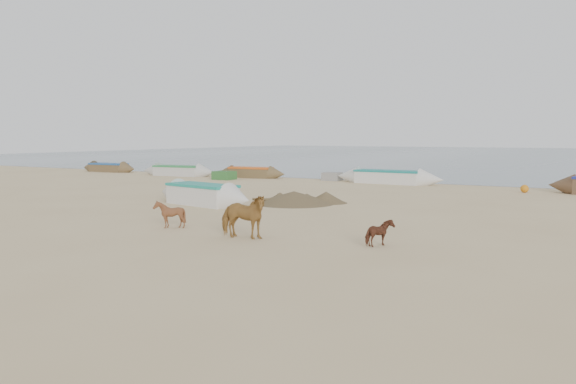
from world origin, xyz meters
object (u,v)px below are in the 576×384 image
object	(u,v)px
calf_front	(169,214)
calf_right	(380,233)
cow_adult	(243,216)
near_canoe	(202,194)

from	to	relation	value
calf_front	calf_right	distance (m)	7.36
cow_adult	near_canoe	bearing A→B (deg)	39.16
cow_adult	calf_front	distance (m)	3.30
calf_front	near_canoe	size ratio (longest dim) A/B	0.16
cow_adult	calf_front	size ratio (longest dim) A/B	1.72
cow_adult	near_canoe	xyz separation A→B (m)	(-6.33, 6.11, -0.21)
cow_adult	calf_right	distance (m)	4.19
cow_adult	calf_front	bearing A→B (deg)	76.02
near_canoe	cow_adult	bearing A→B (deg)	-32.14
calf_right	near_canoe	xyz separation A→B (m)	(-10.41, 5.21, 0.10)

